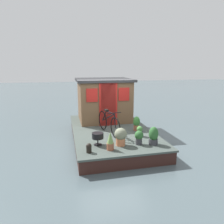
% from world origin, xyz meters
% --- Properties ---
extents(ground_plane, '(60.00, 60.00, 0.00)m').
position_xyz_m(ground_plane, '(0.00, 0.00, 0.00)').
color(ground_plane, '#4C5B60').
extents(houseboat_deck, '(4.97, 2.87, 0.45)m').
position_xyz_m(houseboat_deck, '(0.00, 0.00, 0.23)').
color(houseboat_deck, '#424C47').
rests_on(houseboat_deck, ground_plane).
extents(houseboat_cabin, '(2.03, 2.33, 1.81)m').
position_xyz_m(houseboat_cabin, '(1.37, 0.00, 1.37)').
color(houseboat_cabin, brown).
rests_on(houseboat_cabin, houseboat_deck).
extents(bicycle, '(1.75, 0.56, 0.86)m').
position_xyz_m(bicycle, '(-0.54, 0.20, 0.85)').
color(bicycle, black).
rests_on(bicycle, houseboat_deck).
extents(potted_plant_ivy, '(0.21, 0.21, 0.54)m').
position_xyz_m(potted_plant_ivy, '(-1.98, 0.47, 0.71)').
color(potted_plant_ivy, '#935138').
rests_on(potted_plant_ivy, houseboat_deck).
extents(potted_plant_lavender, '(0.21, 0.21, 0.36)m').
position_xyz_m(potted_plant_lavender, '(-1.07, -0.77, 0.64)').
color(potted_plant_lavender, '#38383D').
rests_on(potted_plant_lavender, houseboat_deck).
extents(potted_plant_succulent, '(0.26, 0.26, 0.43)m').
position_xyz_m(potted_plant_succulent, '(-1.77, -0.48, 0.69)').
color(potted_plant_succulent, '#38383D').
rests_on(potted_plant_succulent, houseboat_deck).
extents(potted_plant_rosemary, '(0.25, 0.25, 0.53)m').
position_xyz_m(potted_plant_rosemary, '(-0.42, -0.89, 0.73)').
color(potted_plant_rosemary, '#935138').
rests_on(potted_plant_rosemary, houseboat_deck).
extents(potted_plant_mint, '(0.37, 0.37, 0.54)m').
position_xyz_m(potted_plant_mint, '(-1.71, 0.09, 0.75)').
color(potted_plant_mint, '#C6754C').
rests_on(potted_plant_mint, houseboat_deck).
extents(potted_plant_thyme, '(0.29, 0.29, 0.56)m').
position_xyz_m(potted_plant_thyme, '(-1.87, -0.91, 0.72)').
color(potted_plant_thyme, '#38383D').
rests_on(potted_plant_thyme, houseboat_deck).
extents(charcoal_grill, '(0.35, 0.35, 0.39)m').
position_xyz_m(charcoal_grill, '(-1.54, 0.75, 0.74)').
color(charcoal_grill, black).
rests_on(charcoal_grill, houseboat_deck).
extents(mooring_bollard, '(0.16, 0.16, 0.27)m').
position_xyz_m(mooring_bollard, '(-2.04, 1.09, 0.59)').
color(mooring_bollard, black).
rests_on(mooring_bollard, houseboat_deck).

